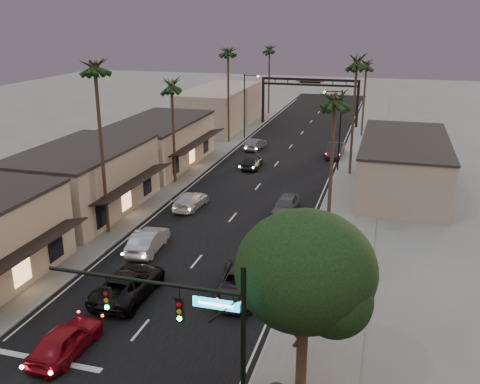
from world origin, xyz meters
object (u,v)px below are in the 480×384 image
Objects in this scene: palm_lc at (171,81)px; palm_far at (270,47)px; streetlight_right at (338,124)px; oncoming_pickup at (129,284)px; palm_lb at (94,62)px; traffic_signal at (197,323)px; palm_ld at (228,49)px; palm_rc at (367,62)px; oncoming_red at (65,340)px; curbside_near at (240,284)px; palm_ra at (335,94)px; oncoming_silver at (148,240)px; palm_rb at (357,58)px; corner_tree at (307,276)px; streetlight_left at (246,101)px; curbside_black at (288,252)px; arch at (310,90)px.

palm_lc is 0.92× the size of palm_far.
streetlight_right is at bearing 30.11° from palm_lc.
palm_lb is at bearing -53.99° from oncoming_pickup.
traffic_signal is 53.47m from palm_ld.
palm_lb is 45.48m from palm_rc.
palm_rc is at bearing -99.40° from oncoming_red.
curbside_near is (-2.65, -29.73, -4.53)m from streetlight_right.
oncoming_red is (5.90, -29.00, -9.66)m from palm_lc.
oncoming_pickup is at bearing -54.21° from palm_lb.
palm_ra is at bearing 56.65° from curbside_near.
oncoming_silver is at bearing -161.44° from palm_ra.
palm_lb is (-14.29, 18.00, 8.30)m from traffic_signal.
palm_rb is 2.48× the size of curbside_near.
oncoming_pickup is at bearing -170.08° from curbside_near.
oncoming_pickup is at bearing -91.76° from oncoming_red.
palm_far is at bearing 104.14° from corner_tree.
streetlight_left is (-13.84, 13.00, 0.00)m from streetlight_right.
streetlight_right reaches higher than corner_tree.
palm_lc is 2.53× the size of curbside_black.
palm_rc is (1.68, 19.00, 5.14)m from streetlight_right.
streetlight_right is 0.59× the size of palm_lb.
palm_ld reaches higher than oncoming_silver.
palm_lc is at bearing -79.25° from oncoming_silver.
curbside_near is at bearing -72.05° from palm_ld.
palm_rc is at bearing -110.83° from oncoming_silver.
curbside_near is at bearing 97.15° from traffic_signal.
palm_ra reaches higher than oncoming_red.
oncoming_red is (5.60, -71.00, -10.63)m from palm_far.
palm_ld is at bearing -119.25° from streetlight_left.
palm_rb is at bearing 91.37° from corner_tree.
oncoming_red is at bearing -85.49° from palm_far.
palm_rb is at bearing -32.60° from palm_ld.
palm_far reaches higher than oncoming_pickup.
palm_rc reaches higher than oncoming_silver.
arch is at bearing -99.49° from oncoming_silver.
palm_lc reaches higher than curbside_black.
oncoming_silver is (-12.66, -4.25, -10.62)m from palm_ra.
oncoming_silver is at bearing -117.56° from palm_rb.
palm_rb is 2.32× the size of oncoming_pickup.
palm_rc is at bearing 87.22° from traffic_signal.
streetlight_right is 0.74× the size of palm_lc.
arch is 1.00× the size of palm_lb.
palm_ra is 11.47m from curbside_black.
oncoming_silver is 1.04× the size of curbside_black.
streetlight_right is at bearing -32.79° from palm_ld.
oncoming_silver is (-13.53, 12.30, -5.15)m from corner_tree.
streetlight_left is 0.63× the size of palm_rb.
arch is 1.25× the size of palm_rc.
palm_far is (-1.38, 20.00, 6.11)m from streetlight_left.
palm_far is at bearing 94.35° from curbside_near.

